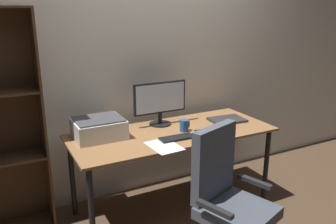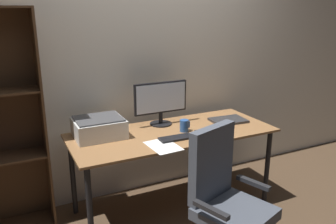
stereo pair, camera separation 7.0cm
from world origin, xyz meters
TOP-DOWN VIEW (x-y plane):
  - ground_plane at (0.00, 0.00)m, footprint 12.00×12.00m
  - back_wall at (0.00, 0.53)m, footprint 6.40×0.10m
  - desk at (0.00, 0.00)m, footprint 1.76×0.73m
  - monitor at (-0.01, 0.22)m, footprint 0.50×0.20m
  - keyboard at (-0.05, -0.17)m, footprint 0.29×0.12m
  - mouse at (0.16, -0.18)m, footprint 0.08×0.11m
  - coffee_mug at (0.09, -0.04)m, footprint 0.09×0.08m
  - laptop at (0.60, 0.02)m, footprint 0.34×0.25m
  - printer at (-0.60, 0.16)m, footprint 0.40×0.34m
  - paper_sheet at (-0.21, -0.26)m, footprint 0.23×0.31m
  - office_chair at (-0.02, -0.82)m, footprint 0.58×0.58m

SIDE VIEW (x-z plane):
  - ground_plane at x=0.00m, z-range 0.00..0.00m
  - office_chair at x=-0.02m, z-range -0.05..0.96m
  - desk at x=0.00m, z-range 0.29..1.03m
  - paper_sheet at x=-0.21m, z-range 0.74..0.74m
  - keyboard at x=-0.05m, z-range 0.74..0.76m
  - laptop at x=0.60m, z-range 0.74..0.76m
  - mouse at x=0.16m, z-range 0.74..0.77m
  - coffee_mug at x=0.09m, z-range 0.74..0.84m
  - printer at x=-0.60m, z-range 0.74..0.90m
  - monitor at x=-0.01m, z-range 0.77..1.16m
  - back_wall at x=0.00m, z-range 0.00..2.60m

